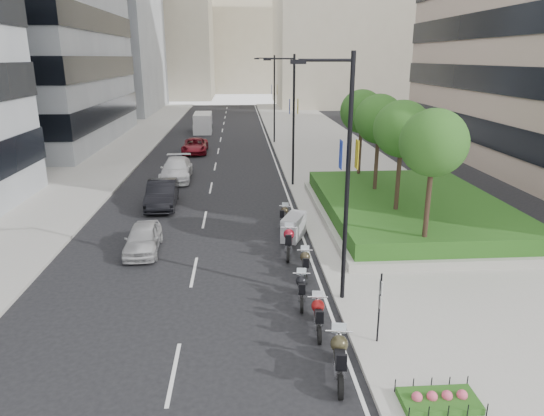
{
  "coord_description": "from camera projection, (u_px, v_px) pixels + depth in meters",
  "views": [
    {
      "loc": [
        0.54,
        -15.2,
        8.79
      ],
      "look_at": [
        2.03,
        6.52,
        2.0
      ],
      "focal_mm": 32.0,
      "sensor_mm": 36.0,
      "label": 1
    }
  ],
  "objects": [
    {
      "name": "parking_sign",
      "position": [
        380.0,
        304.0,
        15.04
      ],
      "size": [
        0.06,
        0.32,
        2.5
      ],
      "color": "black",
      "rests_on": "ground"
    },
    {
      "name": "motorcycle_6",
      "position": [
        284.0,
        216.0,
        26.38
      ],
      "size": [
        0.72,
        1.93,
        0.97
      ],
      "rotation": [
        0.0,
        0.0,
        1.33
      ],
      "color": "black",
      "rests_on": "ground"
    },
    {
      "name": "delivery_van",
      "position": [
        203.0,
        124.0,
        58.91
      ],
      "size": [
        2.21,
        5.5,
        2.29
      ],
      "rotation": [
        0.0,
        0.0,
        0.02
      ],
      "color": "silver",
      "rests_on": "ground"
    },
    {
      "name": "building_grey_far",
      "position": [
        83.0,
        17.0,
        77.69
      ],
      "size": [
        22.0,
        26.0,
        30.0
      ],
      "primitive_type": "cube",
      "color": "gray",
      "rests_on": "ground"
    },
    {
      "name": "tree_3",
      "position": [
        362.0,
        112.0,
        31.24
      ],
      "size": [
        2.8,
        2.8,
        6.3
      ],
      "color": "#332319",
      "rests_on": "planter"
    },
    {
      "name": "tree_1",
      "position": [
        402.0,
        129.0,
        23.62
      ],
      "size": [
        2.8,
        2.8,
        6.3
      ],
      "color": "#332319",
      "rests_on": "planter"
    },
    {
      "name": "building_cream_right",
      "position": [
        353.0,
        5.0,
        89.33
      ],
      "size": [
        28.0,
        24.0,
        36.0
      ],
      "primitive_type": "cube",
      "color": "#B7AD93",
      "rests_on": "ground"
    },
    {
      "name": "lamp_post_0",
      "position": [
        344.0,
        170.0,
        16.78
      ],
      "size": [
        2.34,
        0.45,
        9.0
      ],
      "color": "black",
      "rests_on": "ground"
    },
    {
      "name": "tree_0",
      "position": [
        434.0,
        143.0,
        19.81
      ],
      "size": [
        2.8,
        2.8,
        6.3
      ],
      "color": "#332319",
      "rests_on": "planter"
    },
    {
      "name": "motorcycle_1",
      "position": [
        318.0,
        316.0,
        16.14
      ],
      "size": [
        0.69,
        2.06,
        1.02
      ],
      "rotation": [
        0.0,
        0.0,
        1.47
      ],
      "color": "black",
      "rests_on": "ground"
    },
    {
      "name": "building_cream_centre",
      "position": [
        242.0,
        16.0,
        125.82
      ],
      "size": [
        30.0,
        24.0,
        38.0
      ],
      "primitive_type": "cube",
      "color": "#B7AD93",
      "rests_on": "ground"
    },
    {
      "name": "motorcycle_0",
      "position": [
        339.0,
        358.0,
        13.75
      ],
      "size": [
        0.79,
        2.37,
        1.18
      ],
      "rotation": [
        0.0,
        0.0,
        1.43
      ],
      "color": "black",
      "rests_on": "ground"
    },
    {
      "name": "motorcycle_2",
      "position": [
        302.0,
        289.0,
        18.03
      ],
      "size": [
        0.67,
        1.99,
        0.99
      ],
      "rotation": [
        0.0,
        0.0,
        1.46
      ],
      "color": "black",
      "rests_on": "ground"
    },
    {
      "name": "motorcycle_4",
      "position": [
        289.0,
        242.0,
        22.4
      ],
      "size": [
        0.78,
        2.35,
        1.17
      ],
      "rotation": [
        0.0,
        0.0,
        1.44
      ],
      "color": "black",
      "rests_on": "ground"
    },
    {
      "name": "sidewalk_right",
      "position": [
        328.0,
        153.0,
        46.2
      ],
      "size": [
        10.0,
        100.0,
        0.15
      ],
      "primitive_type": "cube",
      "color": "#9E9B93",
      "rests_on": "ground"
    },
    {
      "name": "building_cream_left",
      "position": [
        152.0,
        18.0,
        106.06
      ],
      "size": [
        26.0,
        24.0,
        34.0
      ],
      "primitive_type": "cube",
      "color": "#B7AD93",
      "rests_on": "ground"
    },
    {
      "name": "hedge",
      "position": [
        410.0,
        205.0,
        26.96
      ],
      "size": [
        9.4,
        13.4,
        0.8
      ],
      "primitive_type": "cube",
      "color": "#225117",
      "rests_on": "planter"
    },
    {
      "name": "sidewalk_left",
      "position": [
        104.0,
        156.0,
        44.82
      ],
      "size": [
        8.0,
        100.0,
        0.15
      ],
      "primitive_type": "cube",
      "color": "#9E9B93",
      "rests_on": "ground"
    },
    {
      "name": "lane_edge",
      "position": [
        273.0,
        154.0,
        45.87
      ],
      "size": [
        0.12,
        100.0,
        0.01
      ],
      "primitive_type": "cube",
      "color": "silver",
      "rests_on": "ground"
    },
    {
      "name": "motorcycle_3",
      "position": [
        305.0,
        264.0,
        20.23
      ],
      "size": [
        0.67,
        1.99,
        0.99
      ],
      "rotation": [
        0.0,
        0.0,
        1.47
      ],
      "color": "black",
      "rests_on": "ground"
    },
    {
      "name": "flower_bed",
      "position": [
        439.0,
        401.0,
        12.59
      ],
      "size": [
        2.0,
        1.0,
        0.2
      ],
      "primitive_type": "cube",
      "color": "#225117",
      "rests_on": "sidewalk_right"
    },
    {
      "name": "lane_centre",
      "position": [
        217.0,
        155.0,
        45.53
      ],
      "size": [
        0.12,
        100.0,
        0.01
      ],
      "primitive_type": "cube",
      "color": "silver",
      "rests_on": "ground"
    },
    {
      "name": "motorcycle_5",
      "position": [
        294.0,
        227.0,
        24.44
      ],
      "size": [
        1.5,
        2.14,
        1.2
      ],
      "rotation": [
        0.0,
        0.0,
        1.18
      ],
      "color": "black",
      "rests_on": "ground"
    },
    {
      "name": "car_b",
      "position": [
        162.0,
        194.0,
        29.61
      ],
      "size": [
        1.93,
        4.95,
        1.61
      ],
      "primitive_type": "imported",
      "rotation": [
        0.0,
        0.0,
        0.05
      ],
      "color": "black",
      "rests_on": "ground"
    },
    {
      "name": "lamp_post_2",
      "position": [
        273.0,
        95.0,
        50.11
      ],
      "size": [
        2.34,
        0.45,
        9.0
      ],
      "color": "black",
      "rests_on": "ground"
    },
    {
      "name": "car_c",
      "position": [
        176.0,
        169.0,
        36.16
      ],
      "size": [
        2.33,
        5.46,
        1.57
      ],
      "primitive_type": "imported",
      "rotation": [
        0.0,
        0.0,
        0.02
      ],
      "color": "silver",
      "rests_on": "ground"
    },
    {
      "name": "car_a",
      "position": [
        143.0,
        238.0,
        22.75
      ],
      "size": [
        1.71,
        3.89,
        1.3
      ],
      "primitive_type": "imported",
      "rotation": [
        0.0,
        0.0,
        0.05
      ],
      "color": "#B2B1B3",
      "rests_on": "ground"
    },
    {
      "name": "car_d",
      "position": [
        195.0,
        146.0,
        46.31
      ],
      "size": [
        2.34,
        5.01,
        1.39
      ],
      "primitive_type": "imported",
      "rotation": [
        0.0,
        0.0,
        0.01
      ],
      "color": "maroon",
      "rests_on": "ground"
    },
    {
      "name": "ground",
      "position": [
        227.0,
        318.0,
        17.06
      ],
      "size": [
        160.0,
        160.0,
        0.0
      ],
      "primitive_type": "plane",
      "color": "black",
      "rests_on": "ground"
    },
    {
      "name": "lamp_post_1",
      "position": [
        291.0,
        114.0,
        32.97
      ],
      "size": [
        2.34,
        0.45,
        9.0
      ],
      "color": "black",
      "rests_on": "ground"
    },
    {
      "name": "planter",
      "position": [
        409.0,
        215.0,
        27.14
      ],
      "size": [
        10.0,
        14.0,
        0.4
      ],
      "primitive_type": "cube",
      "color": "#9C9B92",
      "rests_on": "sidewalk_right"
    },
    {
      "name": "tree_2",
      "position": [
        379.0,
        119.0,
        27.43
      ],
      "size": [
        2.8,
        2.8,
        6.3
      ],
      "color": "#332319",
      "rests_on": "planter"
    }
  ]
}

